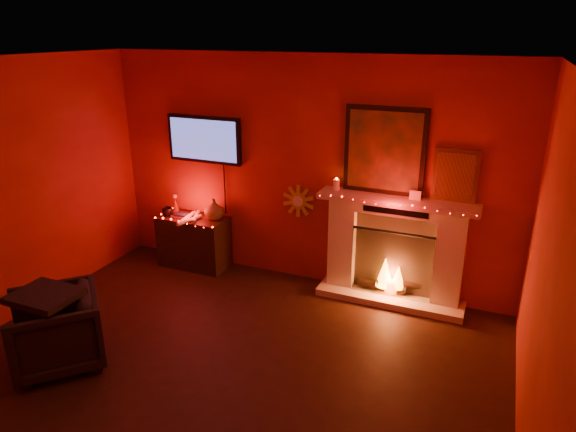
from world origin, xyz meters
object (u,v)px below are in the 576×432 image
object	(u,v)px
tv	(204,140)
armchair	(56,330)
fireplace	(394,240)
console_table	(195,239)
sunburst_clock	(298,201)

from	to	relation	value
tv	armchair	xyz separation A→B (m)	(-0.12, -2.49, -1.29)
fireplace	console_table	xyz separation A→B (m)	(-2.55, -0.13, -0.35)
sunburst_clock	armchair	size ratio (longest dim) A/B	0.52
fireplace	sunburst_clock	world-z (taller)	fireplace
console_table	tv	bearing A→B (deg)	60.71
tv	armchair	distance (m)	2.81
sunburst_clock	armchair	bearing A→B (deg)	-118.53
console_table	armchair	size ratio (longest dim) A/B	1.20
console_table	sunburst_clock	bearing A→B (deg)	9.15
fireplace	sunburst_clock	size ratio (longest dim) A/B	5.45
tv	console_table	bearing A→B (deg)	-119.29
tv	sunburst_clock	bearing A→B (deg)	1.24
tv	console_table	size ratio (longest dim) A/B	1.33
tv	sunburst_clock	size ratio (longest dim) A/B	3.10
console_table	armchair	distance (m)	2.30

